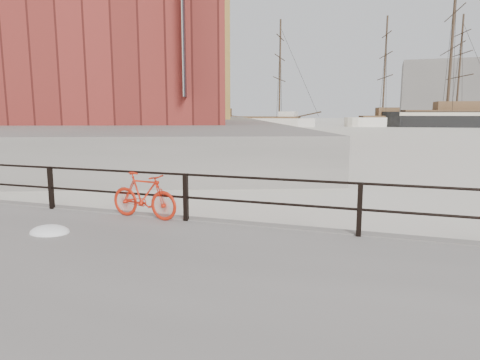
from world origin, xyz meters
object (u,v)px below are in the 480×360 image
Objects in this scene: workboat_near at (123,135)px; workboat_far at (163,133)px; schooner_left at (248,126)px; schooner_mid at (418,127)px; bicycle at (144,196)px.

workboat_far is (1.23, 7.12, 0.00)m from workboat_near.
schooner_mid is at bearing 13.69° from schooner_left.
bicycle is 0.06× the size of schooner_left.
schooner_mid is 55.35m from workboat_near.
bicycle is 42.21m from workboat_near.
schooner_mid reaches higher than workboat_far.
workboat_near is 1.03× the size of workboat_far.
workboat_near is (-34.23, -43.49, 0.00)m from schooner_mid.
schooner_mid reaches higher than bicycle.
schooner_left reaches higher than workboat_near.
schooner_left is 34.44m from workboat_near.
bicycle is at bearing -110.55° from schooner_mid.
workboat_far is (-33.00, -36.38, 0.00)m from schooner_mid.
workboat_far is at bearing -145.32° from schooner_mid.
workboat_far is at bearing -99.41° from schooner_left.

